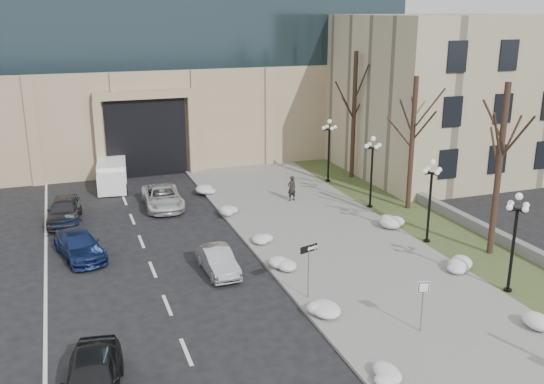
% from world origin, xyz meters
% --- Properties ---
extents(sidewalk, '(9.00, 40.00, 0.12)m').
position_xyz_m(sidewalk, '(3.50, 14.00, 0.06)').
color(sidewalk, gray).
rests_on(sidewalk, ground).
extents(curb, '(0.30, 40.00, 0.14)m').
position_xyz_m(curb, '(-1.00, 14.00, 0.07)').
color(curb, gray).
rests_on(curb, ground).
extents(grass_strip, '(4.00, 40.00, 0.10)m').
position_xyz_m(grass_strip, '(10.00, 14.00, 0.05)').
color(grass_strip, '#3B4C26').
rests_on(grass_strip, ground).
extents(stone_wall, '(0.50, 30.00, 0.70)m').
position_xyz_m(stone_wall, '(12.00, 16.00, 0.35)').
color(stone_wall, slate).
rests_on(stone_wall, ground).
extents(classical_building, '(22.00, 18.12, 12.00)m').
position_xyz_m(classical_building, '(22.00, 27.98, 6.00)').
color(classical_building, '#B8AC8A').
rests_on(classical_building, ground).
extents(car_a, '(2.50, 4.75, 1.54)m').
position_xyz_m(car_a, '(-9.96, 4.21, 0.77)').
color(car_a, black).
rests_on(car_a, ground).
extents(car_b, '(1.45, 3.82, 1.24)m').
position_xyz_m(car_b, '(-3.53, 12.59, 0.62)').
color(car_b, '#A9AAB1').
rests_on(car_b, ground).
extents(car_c, '(2.84, 4.91, 1.34)m').
position_xyz_m(car_c, '(-9.79, 16.89, 0.67)').
color(car_c, navy).
rests_on(car_c, ground).
extents(car_d, '(2.46, 5.07, 1.39)m').
position_xyz_m(car_d, '(-4.30, 23.69, 0.70)').
color(car_d, silver).
rests_on(car_d, ground).
extents(car_e, '(2.32, 4.68, 1.53)m').
position_xyz_m(car_e, '(-10.39, 22.82, 0.77)').
color(car_e, '#303035').
rests_on(car_e, ground).
extents(pedestrian, '(0.69, 0.51, 1.70)m').
position_xyz_m(pedestrian, '(3.99, 21.93, 0.97)').
color(pedestrian, black).
rests_on(pedestrian, sidewalk).
extents(box_truck, '(2.55, 5.90, 1.82)m').
position_xyz_m(box_truck, '(-6.91, 29.86, 0.88)').
color(box_truck, white).
rests_on(box_truck, ground).
extents(one_way_sign, '(0.97, 0.39, 2.59)m').
position_xyz_m(one_way_sign, '(-0.35, 8.47, 2.14)').
color(one_way_sign, slate).
rests_on(one_way_sign, ground).
extents(keep_sign, '(0.48, 0.16, 2.27)m').
position_xyz_m(keep_sign, '(2.55, 4.21, 1.67)').
color(keep_sign, slate).
rests_on(keep_sign, ground).
extents(snow_clump_b, '(1.10, 1.60, 0.36)m').
position_xyz_m(snow_clump_b, '(-0.63, 1.95, 0.30)').
color(snow_clump_b, silver).
rests_on(snow_clump_b, sidewalk).
extents(snow_clump_c, '(1.10, 1.60, 0.36)m').
position_xyz_m(snow_clump_c, '(-0.79, 6.86, 0.30)').
color(snow_clump_c, silver).
rests_on(snow_clump_c, sidewalk).
extents(snow_clump_d, '(1.10, 1.60, 0.36)m').
position_xyz_m(snow_clump_d, '(-0.32, 11.88, 0.30)').
color(snow_clump_d, silver).
rests_on(snow_clump_d, sidewalk).
extents(snow_clump_e, '(1.10, 1.60, 0.36)m').
position_xyz_m(snow_clump_e, '(-0.31, 15.75, 0.30)').
color(snow_clump_e, silver).
rests_on(snow_clump_e, sidewalk).
extents(snow_clump_f, '(1.10, 1.60, 0.36)m').
position_xyz_m(snow_clump_f, '(-0.78, 20.66, 0.30)').
color(snow_clump_f, silver).
rests_on(snow_clump_f, sidewalk).
extents(snow_clump_g, '(1.10, 1.60, 0.36)m').
position_xyz_m(snow_clump_g, '(-0.76, 25.48, 0.30)').
color(snow_clump_g, silver).
rests_on(snow_clump_g, sidewalk).
extents(snow_clump_h, '(1.10, 1.60, 0.36)m').
position_xyz_m(snow_clump_h, '(7.46, 2.89, 0.30)').
color(snow_clump_h, silver).
rests_on(snow_clump_h, sidewalk).
extents(snow_clump_i, '(1.10, 1.60, 0.36)m').
position_xyz_m(snow_clump_i, '(7.61, 8.91, 0.30)').
color(snow_clump_i, silver).
rests_on(snow_clump_i, sidewalk).
extents(snow_clump_j, '(1.10, 1.60, 0.36)m').
position_xyz_m(snow_clump_j, '(7.85, 14.97, 0.30)').
color(snow_clump_j, silver).
rests_on(snow_clump_j, sidewalk).
extents(lamppost_a, '(1.18, 1.18, 4.76)m').
position_xyz_m(lamppost_a, '(8.30, 6.00, 3.07)').
color(lamppost_a, black).
rests_on(lamppost_a, ground).
extents(lamppost_b, '(1.18, 1.18, 4.76)m').
position_xyz_m(lamppost_b, '(8.30, 12.50, 3.07)').
color(lamppost_b, black).
rests_on(lamppost_b, ground).
extents(lamppost_c, '(1.18, 1.18, 4.76)m').
position_xyz_m(lamppost_c, '(8.30, 19.00, 3.07)').
color(lamppost_c, black).
rests_on(lamppost_c, ground).
extents(lamppost_d, '(1.18, 1.18, 4.76)m').
position_xyz_m(lamppost_d, '(8.30, 25.50, 3.07)').
color(lamppost_d, black).
rests_on(lamppost_d, ground).
extents(tree_near, '(3.20, 3.20, 9.00)m').
position_xyz_m(tree_near, '(10.50, 10.00, 5.83)').
color(tree_near, black).
rests_on(tree_near, ground).
extents(tree_mid, '(3.20, 3.20, 8.50)m').
position_xyz_m(tree_mid, '(10.50, 18.00, 5.50)').
color(tree_mid, black).
rests_on(tree_mid, ground).
extents(tree_far, '(3.20, 3.20, 9.50)m').
position_xyz_m(tree_far, '(10.50, 26.00, 6.15)').
color(tree_far, black).
rests_on(tree_far, ground).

